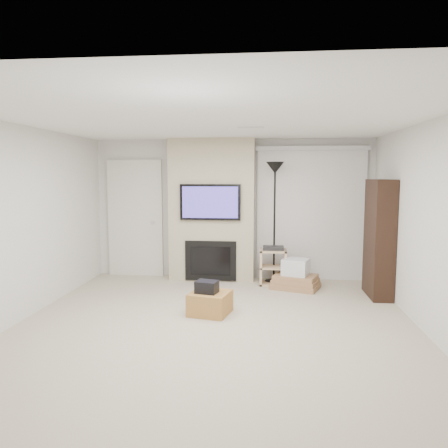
# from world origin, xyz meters

# --- Properties ---
(floor) EXTENTS (5.00, 5.50, 0.00)m
(floor) POSITION_xyz_m (0.00, 0.00, 0.00)
(floor) COLOR #B8AC93
(floor) RESTS_ON ground
(ceiling) EXTENTS (5.00, 5.50, 0.00)m
(ceiling) POSITION_xyz_m (0.00, 0.00, 2.50)
(ceiling) COLOR white
(ceiling) RESTS_ON wall_back
(wall_back) EXTENTS (5.00, 0.00, 2.50)m
(wall_back) POSITION_xyz_m (0.00, 2.75, 1.25)
(wall_back) COLOR silver
(wall_back) RESTS_ON ground
(wall_front) EXTENTS (5.00, 0.00, 2.50)m
(wall_front) POSITION_xyz_m (0.00, -2.75, 1.25)
(wall_front) COLOR silver
(wall_front) RESTS_ON ground
(wall_left) EXTENTS (0.00, 5.50, 2.50)m
(wall_left) POSITION_xyz_m (-2.50, 0.00, 1.25)
(wall_left) COLOR silver
(wall_left) RESTS_ON ground
(wall_right) EXTENTS (0.00, 5.50, 2.50)m
(wall_right) POSITION_xyz_m (2.50, 0.00, 1.25)
(wall_right) COLOR silver
(wall_right) RESTS_ON ground
(hvac_vent) EXTENTS (0.35, 0.18, 0.01)m
(hvac_vent) POSITION_xyz_m (0.40, 0.80, 2.50)
(hvac_vent) COLOR silver
(hvac_vent) RESTS_ON ceiling
(ottoman) EXTENTS (0.60, 0.60, 0.30)m
(ottoman) POSITION_xyz_m (-0.12, 0.55, 0.15)
(ottoman) COLOR #A87438
(ottoman) RESTS_ON floor
(black_bag) EXTENTS (0.32, 0.28, 0.16)m
(black_bag) POSITION_xyz_m (-0.16, 0.51, 0.38)
(black_bag) COLOR black
(black_bag) RESTS_ON ottoman
(fireplace_wall) EXTENTS (1.50, 0.47, 2.50)m
(fireplace_wall) POSITION_xyz_m (-0.35, 2.54, 1.24)
(fireplace_wall) COLOR #BBAE8F
(fireplace_wall) RESTS_ON floor
(entry_door) EXTENTS (1.02, 0.11, 2.14)m
(entry_door) POSITION_xyz_m (-1.80, 2.71, 1.05)
(entry_door) COLOR silver
(entry_door) RESTS_ON floor
(vertical_blinds) EXTENTS (1.98, 0.10, 2.37)m
(vertical_blinds) POSITION_xyz_m (1.40, 2.70, 1.27)
(vertical_blinds) COLOR silver
(vertical_blinds) RESTS_ON floor
(floor_lamp) EXTENTS (0.31, 0.31, 2.09)m
(floor_lamp) POSITION_xyz_m (0.75, 2.38, 1.64)
(floor_lamp) COLOR black
(floor_lamp) RESTS_ON floor
(av_stand) EXTENTS (0.45, 0.38, 0.66)m
(av_stand) POSITION_xyz_m (0.74, 2.25, 0.35)
(av_stand) COLOR #E0BA8C
(av_stand) RESTS_ON floor
(box_stack) EXTENTS (0.88, 0.77, 0.49)m
(box_stack) POSITION_xyz_m (1.11, 2.02, 0.19)
(box_stack) COLOR #A67952
(box_stack) RESTS_ON floor
(bookshelf) EXTENTS (0.30, 0.80, 1.80)m
(bookshelf) POSITION_xyz_m (2.34, 1.68, 0.90)
(bookshelf) COLOR black
(bookshelf) RESTS_ON floor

